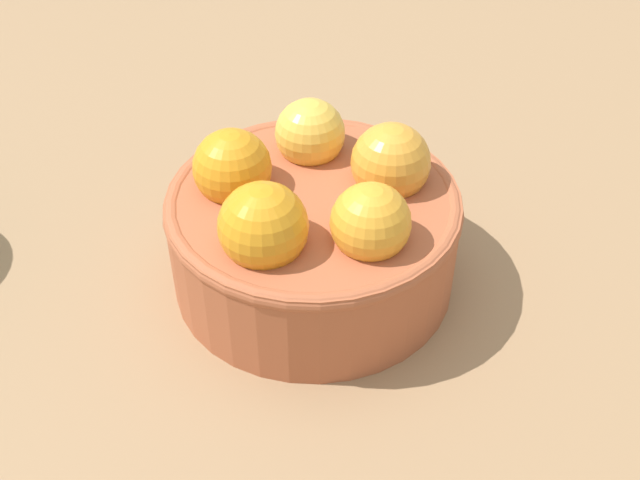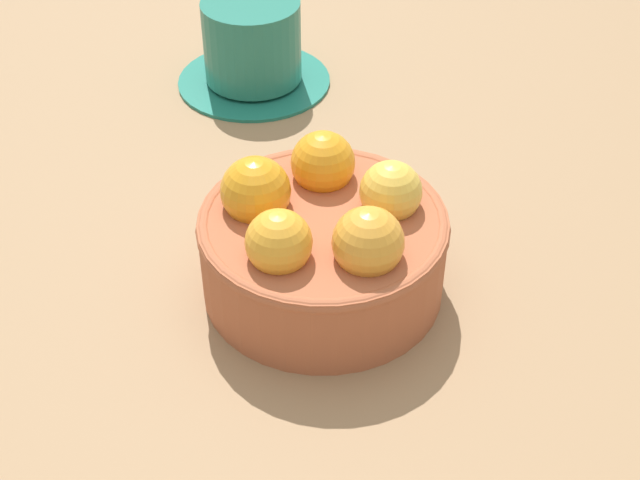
% 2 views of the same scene
% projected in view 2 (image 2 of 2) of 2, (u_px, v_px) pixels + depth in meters
% --- Properties ---
extents(ground_plane, '(1.49, 1.17, 0.04)m').
position_uv_depth(ground_plane, '(323.00, 310.00, 0.63)').
color(ground_plane, '#997551').
extents(terracotta_bowl, '(0.16, 0.16, 0.09)m').
position_uv_depth(terracotta_bowl, '(322.00, 241.00, 0.59)').
color(terracotta_bowl, '#AD5938').
rests_on(terracotta_bowl, ground_plane).
extents(coffee_cup, '(0.14, 0.14, 0.08)m').
position_uv_depth(coffee_cup, '(252.00, 47.00, 0.80)').
color(coffee_cup, '#1D7361').
rests_on(coffee_cup, ground_plane).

